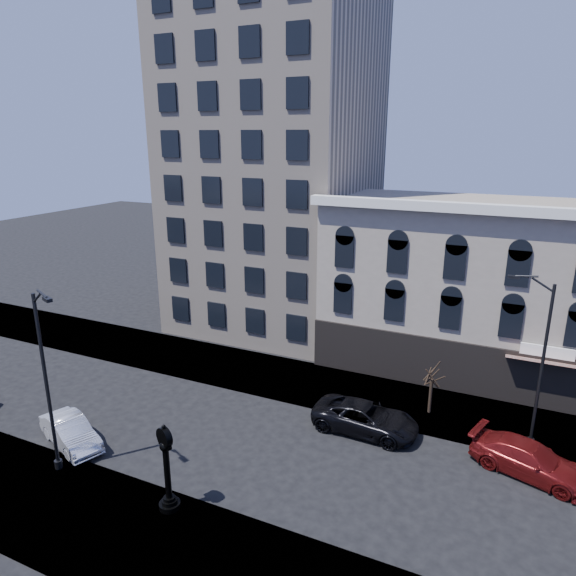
% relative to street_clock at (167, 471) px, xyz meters
% --- Properties ---
extents(ground, '(160.00, 160.00, 0.00)m').
position_rel_street_clock_xyz_m(ground, '(-0.68, 6.00, -2.06)').
color(ground, black).
rests_on(ground, ground).
extents(sidewalk_far, '(160.00, 6.00, 0.12)m').
position_rel_street_clock_xyz_m(sidewalk_far, '(-0.68, 14.00, -2.00)').
color(sidewalk_far, gray).
rests_on(sidewalk_far, ground).
extents(sidewalk_near, '(160.00, 6.00, 0.12)m').
position_rel_street_clock_xyz_m(sidewalk_near, '(-0.68, -2.00, -2.00)').
color(sidewalk_near, gray).
rests_on(sidewalk_near, ground).
extents(cream_tower, '(15.90, 15.40, 42.50)m').
position_rel_street_clock_xyz_m(cream_tower, '(-6.80, 24.88, 17.26)').
color(cream_tower, beige).
rests_on(cream_tower, ground).
extents(victorian_row, '(22.60, 11.19, 12.50)m').
position_rel_street_clock_xyz_m(victorian_row, '(11.32, 21.89, 3.94)').
color(victorian_row, gray).
rests_on(victorian_row, ground).
extents(street_clock, '(0.97, 0.97, 4.28)m').
position_rel_street_clock_xyz_m(street_clock, '(0.00, 0.00, 0.00)').
color(street_clock, black).
rests_on(street_clock, sidewalk_near).
extents(street_lamp_near, '(2.43, 1.18, 9.86)m').
position_rel_street_clock_xyz_m(street_lamp_near, '(-6.27, -0.27, 5.51)').
color(street_lamp_near, black).
rests_on(street_lamp_near, sidewalk_near).
extents(street_lamp_far, '(2.51, 0.38, 9.70)m').
position_rel_street_clock_xyz_m(street_lamp_far, '(14.15, 12.22, 5.39)').
color(street_lamp_far, black).
rests_on(street_lamp_far, sidewalk_far).
extents(bare_tree_far, '(2.07, 2.07, 3.55)m').
position_rel_street_clock_xyz_m(bare_tree_far, '(9.22, 13.47, 0.73)').
color(bare_tree_far, '#302318').
rests_on(bare_tree_far, sidewalk_far).
extents(car_near_b, '(5.05, 3.24, 1.57)m').
position_rel_street_clock_xyz_m(car_near_b, '(-8.06, 1.90, -1.27)').
color(car_near_b, silver).
rests_on(car_near_b, ground).
extents(car_far_a, '(6.12, 2.96, 1.68)m').
position_rel_street_clock_xyz_m(car_far_a, '(6.21, 10.00, -1.22)').
color(car_far_a, black).
rests_on(car_far_a, ground).
extents(car_far_b, '(6.13, 3.86, 1.66)m').
position_rel_street_clock_xyz_m(car_far_b, '(14.78, 9.67, -1.23)').
color(car_far_b, maroon).
rests_on(car_far_b, ground).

